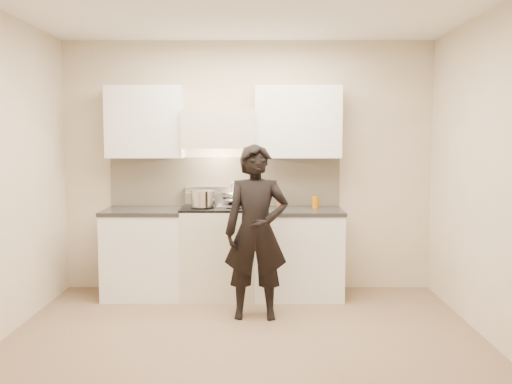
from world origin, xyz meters
TOP-DOWN VIEW (x-y plane):
  - ground_plane at (0.00, 0.00)m, footprint 4.00×4.00m
  - room_shell at (-0.06, 0.37)m, footprint 4.04×3.54m
  - stove at (-0.30, 1.42)m, footprint 0.76×0.65m
  - counter_right at (0.53, 1.43)m, footprint 0.92×0.67m
  - counter_left at (-1.08, 1.43)m, footprint 0.82×0.67m
  - wok at (-0.13, 1.57)m, footprint 0.32×0.39m
  - stock_pot at (-0.46, 1.32)m, footprint 0.35×0.27m
  - utensil_crock at (0.15, 1.58)m, footprint 0.12×0.12m
  - spice_jar at (0.33, 1.57)m, footprint 0.04×0.04m
  - oil_glass at (0.72, 1.57)m, footprint 0.07×0.07m
  - person at (0.09, 0.68)m, footprint 0.59×0.39m

SIDE VIEW (x-z plane):
  - ground_plane at x=0.00m, z-range 0.00..0.00m
  - counter_right at x=0.53m, z-range 0.00..0.92m
  - counter_left at x=-1.08m, z-range 0.00..0.92m
  - stove at x=-0.30m, z-range 0.00..0.95m
  - person at x=0.09m, z-range 0.00..1.60m
  - spice_jar at x=0.33m, z-range 0.92..1.00m
  - oil_glass at x=0.72m, z-range 0.92..1.04m
  - utensil_crock at x=0.15m, z-range 0.86..1.18m
  - stock_pot at x=-0.46m, z-range 0.96..1.12m
  - wok at x=-0.13m, z-range 0.92..1.17m
  - room_shell at x=-0.06m, z-range 0.25..2.95m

